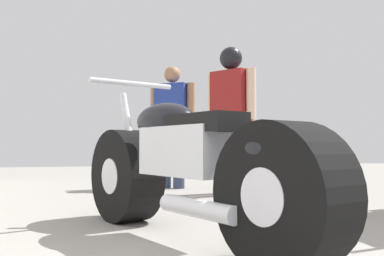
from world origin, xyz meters
TOP-DOWN VIEW (x-y plane):
  - ground_plane at (0.00, 3.29)m, footprint 15.77×15.77m
  - motorcycle_maroon_cruiser at (-0.27, 1.89)m, footprint 1.13×2.15m
  - mechanic_in_blue at (0.19, 4.98)m, footprint 0.59×0.46m
  - mechanic_with_helmet at (0.73, 4.13)m, footprint 0.48×0.61m

SIDE VIEW (x-z plane):
  - ground_plane at x=0.00m, z-range 0.00..0.00m
  - motorcycle_maroon_cruiser at x=-0.27m, z-range -0.10..0.94m
  - mechanic_in_blue at x=0.19m, z-range 0.11..1.73m
  - mechanic_with_helmet at x=0.73m, z-range 0.17..1.89m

